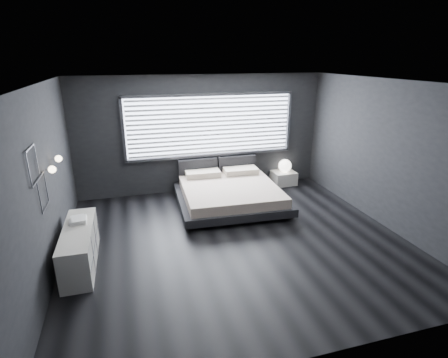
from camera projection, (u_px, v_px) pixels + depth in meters
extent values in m
plane|color=black|center=(237.00, 240.00, 6.40)|extent=(6.00, 6.00, 0.00)
plane|color=white|center=(239.00, 82.00, 5.47)|extent=(6.00, 6.00, 0.00)
cube|color=black|center=(202.00, 134.00, 8.43)|extent=(6.00, 0.04, 2.80)
cube|color=black|center=(324.00, 248.00, 3.44)|extent=(6.00, 0.04, 2.80)
cube|color=black|center=(45.00, 184.00, 5.16)|extent=(0.04, 5.50, 2.80)
cube|color=black|center=(386.00, 154.00, 6.71)|extent=(0.04, 5.50, 2.80)
cube|color=white|center=(211.00, 126.00, 8.39)|extent=(4.00, 0.02, 1.38)
cube|color=#47474C|center=(123.00, 130.00, 7.84)|extent=(0.06, 0.08, 1.48)
cube|color=#47474C|center=(288.00, 122.00, 8.90)|extent=(0.06, 0.08, 1.48)
cube|color=#47474C|center=(210.00, 95.00, 8.13)|extent=(4.14, 0.08, 0.06)
cube|color=#47474C|center=(211.00, 155.00, 8.61)|extent=(4.14, 0.08, 0.06)
cube|color=silver|center=(211.00, 126.00, 8.34)|extent=(3.94, 0.03, 1.32)
cube|color=black|center=(198.00, 169.00, 8.57)|extent=(0.96, 0.16, 0.52)
cube|color=black|center=(237.00, 166.00, 8.83)|extent=(0.96, 0.16, 0.52)
cylinder|color=silver|center=(47.00, 170.00, 5.15)|extent=(0.10, 0.02, 0.02)
sphere|color=#FFE5B7|center=(52.00, 169.00, 5.17)|extent=(0.11, 0.11, 0.11)
cylinder|color=silver|center=(54.00, 159.00, 5.70)|extent=(0.10, 0.02, 0.02)
sphere|color=#FFE5B7|center=(58.00, 159.00, 5.71)|extent=(0.11, 0.11, 0.11)
cube|color=#47474C|center=(30.00, 148.00, 4.44)|extent=(0.01, 0.46, 0.02)
cube|color=#47474C|center=(36.00, 182.00, 4.60)|extent=(0.01, 0.46, 0.02)
cube|color=#47474C|center=(37.00, 161.00, 4.73)|extent=(0.01, 0.02, 0.46)
cube|color=#47474C|center=(29.00, 171.00, 4.31)|extent=(0.01, 0.02, 0.46)
cube|color=#47474C|center=(40.00, 177.00, 4.83)|extent=(0.01, 0.46, 0.02)
cube|color=#47474C|center=(46.00, 207.00, 4.98)|extent=(0.01, 0.46, 0.02)
cube|color=#47474C|center=(46.00, 187.00, 5.11)|extent=(0.01, 0.02, 0.46)
cube|color=#47474C|center=(40.00, 198.00, 4.69)|extent=(0.01, 0.02, 0.46)
cube|color=black|center=(192.00, 226.00, 6.85)|extent=(0.13, 0.13, 0.08)
cube|color=black|center=(287.00, 216.00, 7.28)|extent=(0.13, 0.13, 0.08)
cube|color=black|center=(181.00, 193.00, 8.48)|extent=(0.13, 0.13, 0.08)
cube|color=black|center=(259.00, 186.00, 8.92)|extent=(0.13, 0.13, 0.08)
cube|color=black|center=(230.00, 198.00, 7.84)|extent=(2.40, 2.30, 0.17)
cube|color=#B9A391|center=(230.00, 191.00, 7.78)|extent=(2.15, 2.15, 0.21)
cube|color=beige|center=(203.00, 173.00, 8.37)|extent=(0.84, 0.48, 0.14)
cube|color=beige|center=(241.00, 171.00, 8.57)|extent=(0.84, 0.48, 0.14)
cube|color=silver|center=(284.00, 178.00, 9.16)|extent=(0.59, 0.50, 0.34)
sphere|color=white|center=(285.00, 166.00, 9.04)|extent=(0.33, 0.33, 0.33)
cube|color=silver|center=(80.00, 247.00, 5.56)|extent=(0.46, 1.60, 0.64)
cube|color=#47474C|center=(95.00, 245.00, 5.61)|extent=(0.02, 1.58, 0.62)
cube|color=white|center=(78.00, 220.00, 5.69)|extent=(0.27, 0.35, 0.04)
cube|color=white|center=(78.00, 219.00, 5.66)|extent=(0.26, 0.32, 0.03)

